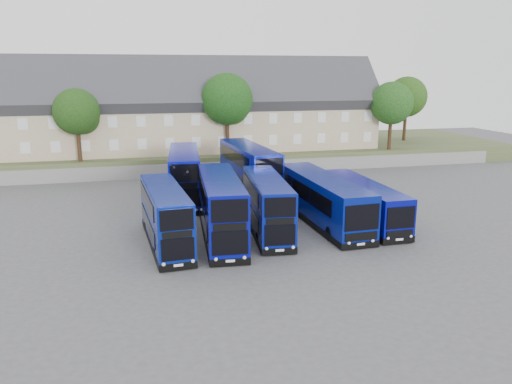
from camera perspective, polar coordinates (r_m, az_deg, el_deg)
The scene contains 15 objects.
ground at distance 33.25m, azimuth 1.35°, elevation -6.28°, with size 120.00×120.00×0.00m, color #4D4D52.
retaining_wall at distance 55.82m, azimuth -4.98°, elevation 2.66°, with size 70.00×0.40×1.50m, color slate.
earth_bank at distance 65.53m, azimuth -6.31°, elevation 4.48°, with size 80.00×20.00×2.00m, color #46512D.
terrace_row at distance 60.61m, azimuth -8.80°, elevation 9.00°, with size 48.00×10.40×11.20m.
dd_front_left at distance 33.59m, azimuth -10.31°, elevation -2.87°, with size 3.01×9.96×3.90m.
dd_front_mid at distance 34.37m, azimuth -4.02°, elevation -1.95°, with size 3.25×10.98×4.31m.
dd_front_right at distance 35.69m, azimuth 1.27°, elevation -1.62°, with size 3.21×10.13×3.96m.
dd_rear_left at distance 45.14m, azimuth -8.17°, elevation 1.80°, with size 3.59×11.35×4.44m.
dd_rear_right at distance 46.42m, azimuth -0.82°, elevation 2.38°, with size 3.55×11.77×4.61m.
coach_east_a at distance 38.43m, azimuth 7.61°, elevation -0.95°, with size 3.18×13.01×3.53m.
coach_east_b at distance 39.16m, azimuth 12.09°, elevation -1.21°, with size 2.52×11.27×3.07m.
tree_west at distance 55.77m, azimuth -19.66°, elevation 8.45°, with size 4.80×4.80×7.65m.
tree_mid at distance 56.83m, azimuth -3.20°, elevation 10.32°, with size 5.76×5.76×9.18m.
tree_east at distance 63.14m, azimuth 15.31°, elevation 9.58°, with size 5.12×5.12×8.16m.
tree_far at distance 72.16m, azimuth 16.89°, elevation 10.20°, with size 5.44×5.44×8.67m.
Camera 1 is at (-8.07, -30.21, 11.32)m, focal length 35.00 mm.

